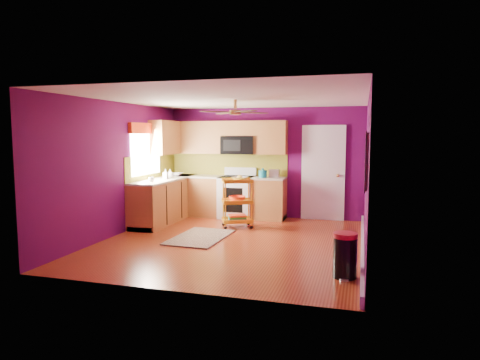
% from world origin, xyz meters
% --- Properties ---
extents(ground, '(5.00, 5.00, 0.00)m').
position_xyz_m(ground, '(0.00, 0.00, 0.00)').
color(ground, maroon).
rests_on(ground, ground).
extents(room_envelope, '(4.54, 5.04, 2.52)m').
position_xyz_m(room_envelope, '(0.03, 0.00, 1.63)').
color(room_envelope, '#56094C').
rests_on(room_envelope, ground).
extents(lower_cabinets, '(2.81, 2.31, 0.94)m').
position_xyz_m(lower_cabinets, '(-1.35, 1.82, 0.43)').
color(lower_cabinets, brown).
rests_on(lower_cabinets, ground).
extents(electric_range, '(0.76, 0.66, 1.13)m').
position_xyz_m(electric_range, '(-0.55, 2.17, 0.48)').
color(electric_range, white).
rests_on(electric_range, ground).
extents(upper_cabinetry, '(2.80, 2.30, 1.26)m').
position_xyz_m(upper_cabinetry, '(-1.24, 2.17, 1.80)').
color(upper_cabinetry, brown).
rests_on(upper_cabinetry, ground).
extents(left_window, '(0.08, 1.35, 1.08)m').
position_xyz_m(left_window, '(-2.22, 1.05, 1.74)').
color(left_window, white).
rests_on(left_window, ground).
extents(panel_door, '(0.95, 0.11, 2.15)m').
position_xyz_m(panel_door, '(1.35, 2.47, 1.02)').
color(panel_door, white).
rests_on(panel_door, ground).
extents(right_wall_art, '(0.04, 2.74, 1.04)m').
position_xyz_m(right_wall_art, '(2.23, -0.34, 1.44)').
color(right_wall_art, black).
rests_on(right_wall_art, ground).
extents(ceiling_fan, '(1.01, 1.01, 0.26)m').
position_xyz_m(ceiling_fan, '(0.00, 0.20, 2.29)').
color(ceiling_fan, '#BF8C3F').
rests_on(ceiling_fan, ground).
extents(shag_rug, '(0.94, 1.48, 0.02)m').
position_xyz_m(shag_rug, '(-0.65, 0.11, 0.01)').
color(shag_rug, black).
rests_on(shag_rug, ground).
extents(rolling_cart, '(0.72, 0.64, 1.08)m').
position_xyz_m(rolling_cart, '(-0.24, 1.18, 0.55)').
color(rolling_cart, yellow).
rests_on(rolling_cart, ground).
extents(trash_can, '(0.42, 0.42, 0.60)m').
position_xyz_m(trash_can, '(1.99, -1.42, 0.30)').
color(trash_can, black).
rests_on(trash_can, ground).
extents(teal_kettle, '(0.18, 0.18, 0.21)m').
position_xyz_m(teal_kettle, '(0.06, 2.15, 1.02)').
color(teal_kettle, teal).
rests_on(teal_kettle, lower_cabinets).
extents(toaster, '(0.22, 0.15, 0.18)m').
position_xyz_m(toaster, '(0.29, 2.26, 1.03)').
color(toaster, beige).
rests_on(toaster, lower_cabinets).
extents(soap_bottle_a, '(0.10, 0.10, 0.21)m').
position_xyz_m(soap_bottle_a, '(-1.88, 1.25, 1.05)').
color(soap_bottle_a, '#EA3F72').
rests_on(soap_bottle_a, lower_cabinets).
extents(soap_bottle_b, '(0.15, 0.15, 0.19)m').
position_xyz_m(soap_bottle_b, '(-1.90, 1.53, 1.03)').
color(soap_bottle_b, white).
rests_on(soap_bottle_b, lower_cabinets).
extents(counter_dish, '(0.28, 0.28, 0.07)m').
position_xyz_m(counter_dish, '(-1.96, 2.01, 0.97)').
color(counter_dish, white).
rests_on(counter_dish, lower_cabinets).
extents(counter_cup, '(0.12, 0.12, 0.09)m').
position_xyz_m(counter_cup, '(-1.92, 0.69, 0.99)').
color(counter_cup, white).
rests_on(counter_cup, lower_cabinets).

